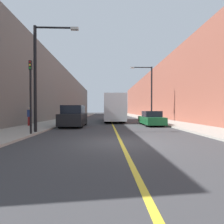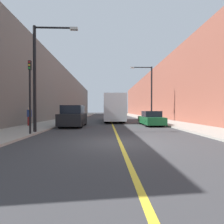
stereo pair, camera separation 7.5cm
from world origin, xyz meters
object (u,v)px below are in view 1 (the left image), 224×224
Objects in this scene: bus at (113,108)px; street_lamp_right at (149,89)px; pedestrian at (30,116)px; traffic_light at (31,94)px; parked_suv_left at (74,117)px; street_lamp_left at (40,70)px; car_right_near at (151,119)px.

street_lamp_right is (4.73, -1.20, 2.44)m from bus.
bus is 11.30m from pedestrian.
traffic_light reaches higher than pedestrian.
parked_suv_left is 5.90m from street_lamp_left.
traffic_light is 6.22m from pedestrian.
bus is 5.45m from street_lamp_right.
street_lamp_right is 16.09m from traffic_light.
street_lamp_right is at bearing 77.48° from car_right_near.
parked_suv_left is 0.66× the size of street_lamp_right.
street_lamp_left is at bearing -131.72° from street_lamp_right.
bus is 1.52× the size of street_lamp_right.
parked_suv_left is (-4.04, -7.77, -0.91)m from bus.
traffic_light is at bearing -104.95° from parked_suv_left.
traffic_light is at bearing -66.11° from pedestrian.
street_lamp_right reaches higher than street_lamp_left.
bus is at bearing 117.13° from car_right_near.
street_lamp_right is 4.27× the size of pedestrian.
street_lamp_left reaches higher than pedestrian.
pedestrian is at bearing -174.30° from car_right_near.
street_lamp_left reaches higher than parked_suv_left.
parked_suv_left reaches higher than car_right_near.
pedestrian is (-2.63, 4.57, -3.15)m from street_lamp_left.
traffic_light is 2.62× the size of pedestrian.
street_lamp_right is (1.24, 5.60, 3.60)m from car_right_near.
bus is 1.57× the size of street_lamp_left.
pedestrian is at bearing 119.93° from street_lamp_left.
parked_suv_left is 0.68× the size of street_lamp_left.
street_lamp_left is (-1.33, -4.75, 3.23)m from parked_suv_left.
traffic_light reaches higher than bus.
street_lamp_left is 1.58× the size of traffic_light.
bus is 2.48× the size of traffic_light.
car_right_near is 11.54m from pedestrian.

